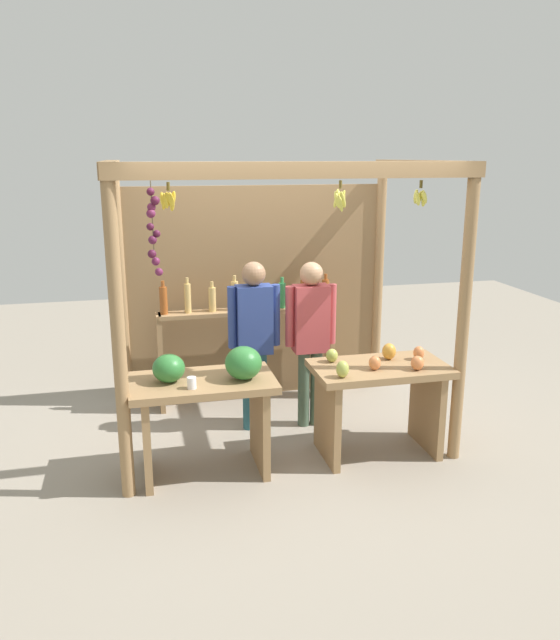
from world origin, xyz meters
TOP-DOWN VIEW (x-y plane):
  - ground_plane at (0.00, 0.00)m, footprint 12.00×12.00m
  - market_stall at (-0.01, 0.41)m, footprint 2.82×1.93m
  - fruit_counter_left at (-0.72, -0.69)m, footprint 1.13×0.64m
  - fruit_counter_right at (0.74, -0.68)m, footprint 1.13×0.64m
  - bottle_shelf_unit at (-0.13, 0.68)m, footprint 1.81×0.22m
  - vendor_man at (-0.18, 0.06)m, footprint 0.48×0.21m
  - vendor_woman at (0.34, 0.01)m, footprint 0.48×0.21m

SIDE VIEW (x-z plane):
  - ground_plane at x=0.00m, z-range 0.00..0.00m
  - fruit_counter_right at x=0.74m, z-range 0.11..1.05m
  - fruit_counter_left at x=-0.72m, z-range 0.12..1.18m
  - bottle_shelf_unit at x=-0.13m, z-range 0.14..1.49m
  - vendor_woman at x=0.34m, z-range 0.15..1.73m
  - vendor_man at x=-0.18m, z-range 0.16..1.74m
  - market_stall at x=-0.01m, z-range 0.20..2.65m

